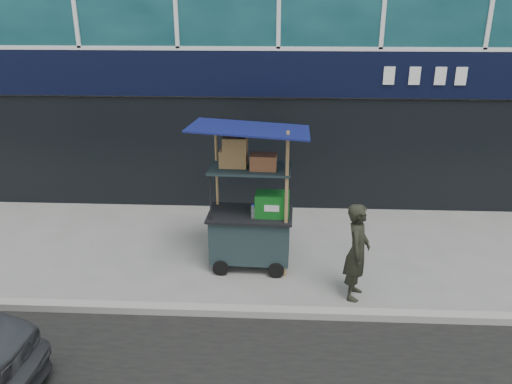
{
  "coord_description": "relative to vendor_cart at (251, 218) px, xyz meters",
  "views": [
    {
      "loc": [
        0.07,
        -6.33,
        4.29
      ],
      "look_at": [
        -0.31,
        1.2,
        1.39
      ],
      "focal_mm": 35.0,
      "sensor_mm": 36.0,
      "label": 1
    }
  ],
  "objects": [
    {
      "name": "vendor_cart",
      "position": [
        0.0,
        0.0,
        0.0
      ],
      "size": [
        1.91,
        1.38,
        2.52
      ],
      "rotation": [
        0.0,
        0.0,
        -0.04
      ],
      "color": "#1A272C",
      "rests_on": "ground"
    },
    {
      "name": "curb",
      "position": [
        0.39,
        -1.49,
        -0.82
      ],
      "size": [
        80.0,
        0.18,
        0.12
      ],
      "primitive_type": "cube",
      "color": "#999990",
      "rests_on": "ground"
    },
    {
      "name": "vendor_man",
      "position": [
        1.64,
        -0.89,
        -0.12
      ],
      "size": [
        0.51,
        0.64,
        1.54
      ],
      "primitive_type": "imported",
      "rotation": [
        0.0,
        0.0,
        1.29
      ],
      "color": "black",
      "rests_on": "ground"
    },
    {
      "name": "ground",
      "position": [
        0.39,
        -1.29,
        -0.88
      ],
      "size": [
        80.0,
        80.0,
        0.0
      ],
      "primitive_type": "plane",
      "color": "slate",
      "rests_on": "ground"
    }
  ]
}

